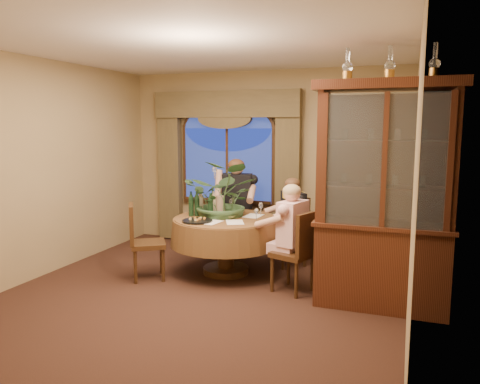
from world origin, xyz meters
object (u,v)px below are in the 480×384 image
(oil_lamp_center, at_px, (390,63))
(wine_bottle_0, at_px, (213,202))
(person_pink, at_px, (293,237))
(wine_bottle_4, at_px, (214,203))
(stoneware_vase, at_px, (220,206))
(wine_bottle_1, at_px, (201,202))
(chair_front_left, at_px, (148,242))
(oil_lamp_left, at_px, (348,64))
(person_scarf, at_px, (293,223))
(chair_back, at_px, (232,223))
(person_back, at_px, (237,206))
(olive_bowl, at_px, (230,217))
(dining_table, at_px, (226,245))
(wine_bottle_3, at_px, (191,204))
(centerpiece_plant, at_px, (224,169))
(chair_back_right, at_px, (288,231))
(wine_bottle_2, at_px, (210,206))
(china_cabinet, at_px, (384,197))
(chair_right, at_px, (293,252))
(oil_lamp_right, at_px, (435,61))
(wine_bottle_5, at_px, (197,204))

(oil_lamp_center, bearing_deg, wine_bottle_0, 162.34)
(person_pink, height_order, wine_bottle_4, person_pink)
(stoneware_vase, relative_size, wine_bottle_1, 0.79)
(wine_bottle_4, bearing_deg, chair_front_left, -135.95)
(oil_lamp_center, distance_m, wine_bottle_1, 3.00)
(oil_lamp_left, bearing_deg, person_scarf, 126.87)
(chair_back, distance_m, person_back, 0.26)
(stoneware_vase, height_order, olive_bowl, stoneware_vase)
(dining_table, height_order, olive_bowl, olive_bowl)
(stoneware_vase, xyz_separation_m, wine_bottle_3, (-0.34, -0.19, 0.03))
(chair_back, distance_m, chair_front_left, 1.57)
(centerpiece_plant, relative_size, wine_bottle_3, 3.33)
(chair_back_right, bearing_deg, dining_table, 90.00)
(wine_bottle_2, bearing_deg, chair_back, 95.51)
(oil_lamp_center, bearing_deg, person_scarf, 138.69)
(chair_back, xyz_separation_m, person_scarf, (1.04, -0.34, 0.14))
(china_cabinet, xyz_separation_m, chair_right, (-1.01, 0.14, -0.73))
(dining_table, distance_m, person_pink, 1.04)
(oil_lamp_left, distance_m, person_back, 2.98)
(oil_lamp_right, height_order, chair_back, oil_lamp_right)
(chair_right, xyz_separation_m, person_scarf, (-0.23, 0.94, 0.14))
(chair_back_right, distance_m, centerpiece_plant, 1.28)
(stoneware_vase, height_order, wine_bottle_4, wine_bottle_4)
(oil_lamp_right, height_order, person_back, oil_lamp_right)
(chair_right, height_order, stoneware_vase, stoneware_vase)
(person_scarf, bearing_deg, wine_bottle_1, 73.80)
(chair_front_left, relative_size, olive_bowl, 6.10)
(chair_back_right, xyz_separation_m, wine_bottle_3, (-1.15, -0.70, 0.44))
(wine_bottle_1, bearing_deg, wine_bottle_2, -42.98)
(person_scarf, bearing_deg, wine_bottle_0, 72.18)
(centerpiece_plant, bearing_deg, person_scarf, 28.22)
(dining_table, distance_m, centerpiece_plant, 1.01)
(china_cabinet, xyz_separation_m, oil_lamp_left, (-0.42, 0.00, 1.38))
(wine_bottle_5, bearing_deg, olive_bowl, -3.82)
(person_pink, bearing_deg, centerpiece_plant, 84.68)
(person_scarf, height_order, wine_bottle_3, person_scarf)
(oil_lamp_left, xyz_separation_m, wine_bottle_5, (-1.99, 0.50, -1.67))
(china_cabinet, height_order, wine_bottle_1, china_cabinet)
(chair_right, xyz_separation_m, stoneware_vase, (-1.13, 0.51, 0.40))
(person_back, distance_m, wine_bottle_5, 1.03)
(wine_bottle_3, bearing_deg, person_scarf, 26.91)
(centerpiece_plant, bearing_deg, chair_front_left, -138.99)
(dining_table, distance_m, olive_bowl, 0.41)
(oil_lamp_right, distance_m, olive_bowl, 3.00)
(wine_bottle_1, distance_m, wine_bottle_3, 0.19)
(chair_right, height_order, wine_bottle_4, wine_bottle_4)
(oil_lamp_left, distance_m, oil_lamp_right, 0.84)
(person_pink, bearing_deg, oil_lamp_left, -94.49)
(oil_lamp_left, xyz_separation_m, wine_bottle_2, (-1.75, 0.41, -1.67))
(olive_bowl, relative_size, wine_bottle_2, 0.48)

